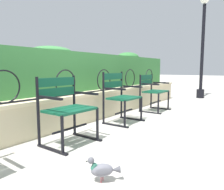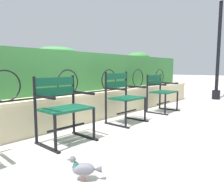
{
  "view_description": "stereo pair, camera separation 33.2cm",
  "coord_description": "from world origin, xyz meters",
  "px_view_note": "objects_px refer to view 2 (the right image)",
  "views": [
    {
      "loc": [
        -2.69,
        -1.85,
        0.95
      ],
      "look_at": [
        0.0,
        0.07,
        0.55
      ],
      "focal_mm": 35.16,
      "sensor_mm": 36.0,
      "label": 1
    },
    {
      "loc": [
        -2.48,
        -2.11,
        0.95
      ],
      "look_at": [
        0.0,
        0.07,
        0.55
      ],
      "focal_mm": 35.16,
      "sensor_mm": 36.0,
      "label": 2
    }
  ],
  "objects_px": {
    "park_chair_rightmost": "(161,91)",
    "lamppost": "(219,44)",
    "park_chair_centre_right": "(124,96)",
    "pigeon_near_chairs": "(84,168)",
    "park_chair_centre_left": "(63,106)"
  },
  "relations": [
    {
      "from": "park_chair_centre_left",
      "to": "lamppost",
      "type": "height_order",
      "value": "lamppost"
    },
    {
      "from": "lamppost",
      "to": "pigeon_near_chairs",
      "type": "bearing_deg",
      "value": -173.46
    },
    {
      "from": "pigeon_near_chairs",
      "to": "park_chair_centre_right",
      "type": "bearing_deg",
      "value": 29.27
    },
    {
      "from": "park_chair_centre_right",
      "to": "lamppost",
      "type": "bearing_deg",
      "value": -4.53
    },
    {
      "from": "lamppost",
      "to": "park_chair_rightmost",
      "type": "bearing_deg",
      "value": 173.35
    },
    {
      "from": "park_chair_centre_left",
      "to": "pigeon_near_chairs",
      "type": "height_order",
      "value": "park_chair_centre_left"
    },
    {
      "from": "pigeon_near_chairs",
      "to": "lamppost",
      "type": "relative_size",
      "value": 0.07
    },
    {
      "from": "park_chair_centre_left",
      "to": "park_chair_rightmost",
      "type": "height_order",
      "value": "park_chair_centre_left"
    },
    {
      "from": "park_chair_rightmost",
      "to": "lamppost",
      "type": "bearing_deg",
      "value": -6.65
    },
    {
      "from": "park_chair_centre_right",
      "to": "pigeon_near_chairs",
      "type": "bearing_deg",
      "value": -150.73
    },
    {
      "from": "park_chair_centre_left",
      "to": "park_chair_rightmost",
      "type": "bearing_deg",
      "value": 1.0
    },
    {
      "from": "park_chair_centre_left",
      "to": "pigeon_near_chairs",
      "type": "distance_m",
      "value": 1.17
    },
    {
      "from": "park_chair_centre_left",
      "to": "park_chair_centre_right",
      "type": "distance_m",
      "value": 1.32
    },
    {
      "from": "park_chair_centre_right",
      "to": "park_chair_rightmost",
      "type": "relative_size",
      "value": 1.09
    },
    {
      "from": "park_chair_rightmost",
      "to": "lamppost",
      "type": "relative_size",
      "value": 0.25
    }
  ]
}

